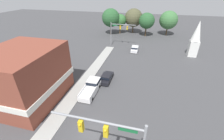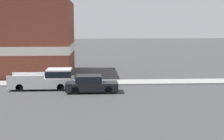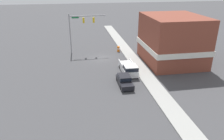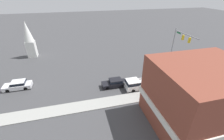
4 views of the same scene
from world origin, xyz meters
name	(u,v)px [view 2 (image 2 of 4)]	position (x,y,z in m)	size (l,w,h in m)	color
car_lead	(91,83)	(-1.67, 11.85, 0.76)	(1.76, 4.42, 1.47)	black
pickup_truck_parked	(48,79)	(-3.26, 7.98, 0.90)	(2.09, 5.69, 1.82)	black
corner_brick_building	(23,39)	(-12.14, 3.93, 4.09)	(9.78, 11.46, 8.41)	brown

